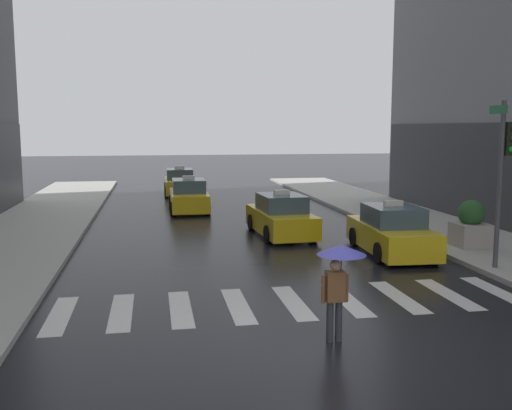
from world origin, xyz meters
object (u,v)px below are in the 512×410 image
Objects in this scene: taxi_second at (281,217)px; planter_near_corner at (471,226)px; pedestrian_with_umbrella at (339,266)px; taxi_third at (189,197)px; taxi_fourth at (180,183)px; taxi_lead at (391,232)px; traffic_light_pole at (504,161)px.

taxi_second reaches higher than planter_near_corner.
pedestrian_with_umbrella is 1.21× the size of planter_near_corner.
taxi_third reaches higher than planter_near_corner.
taxi_lead is at bearing -71.76° from taxi_fourth.
traffic_light_pole is 7.92m from pedestrian_with_umbrella.
taxi_third is at bearing 128.34° from planter_near_corner.
taxi_lead is (-2.05, 2.94, -2.53)m from traffic_light_pole.
pedestrian_with_umbrella reaches higher than planter_near_corner.
traffic_light_pole reaches higher than taxi_third.
taxi_lead is 2.38× the size of pedestrian_with_umbrella.
pedestrian_with_umbrella is at bearing -120.23° from taxi_lead.
taxi_second is at bearing 146.03° from planter_near_corner.
taxi_fourth is (-3.23, 14.84, 0.00)m from taxi_second.
traffic_light_pole reaches higher than pedestrian_with_umbrella.
taxi_fourth is (-8.20, 21.62, -2.53)m from traffic_light_pole.
taxi_second and taxi_fourth have the same top height.
pedestrian_with_umbrella is 10.23m from planter_near_corner.
pedestrian_with_umbrella is (1.76, -18.55, 0.79)m from taxi_third.
taxi_second is at bearing 126.30° from traffic_light_pole.
taxi_second is 15.19m from taxi_fourth.
planter_near_corner is (0.80, 2.89, -2.38)m from traffic_light_pole.
taxi_lead and taxi_fourth have the same top height.
traffic_light_pole is 1.05× the size of taxi_third.
pedestrian_with_umbrella reaches higher than taxi_lead.
taxi_third is at bearing 118.40° from taxi_lead.
taxi_lead is 1.00× the size of taxi_second.
traffic_light_pole reaches higher than taxi_lead.
planter_near_corner is (8.90, -11.25, 0.15)m from taxi_third.
taxi_third is 14.34m from planter_near_corner.
traffic_light_pole is at bearing -53.70° from taxi_second.
pedestrian_with_umbrella reaches higher than taxi_fourth.
taxi_fourth is 2.35× the size of pedestrian_with_umbrella.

